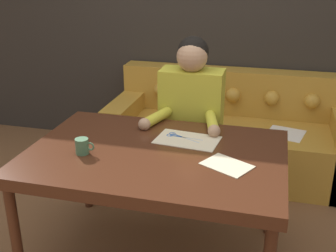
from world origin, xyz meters
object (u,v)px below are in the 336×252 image
Objects in this scene: scissors at (178,136)px; mug at (82,146)px; person at (191,123)px; dining_table at (156,162)px; couch at (229,136)px.

mug is (-0.47, -0.37, 0.04)m from scissors.
person is 11.43× the size of mug.
mug is (-0.46, -0.82, 0.13)m from person.
mug is at bearing -161.15° from dining_table.
person is (-0.21, -0.70, 0.36)m from couch.
mug is (-0.67, -1.52, 0.49)m from couch.
person reaches higher than dining_table.
dining_table is 13.01× the size of mug.
couch is 8.87× the size of scissors.
dining_table is 1.14× the size of person.
dining_table is 6.27× the size of scissors.
couch reaches higher than dining_table.
mug is (-0.39, -0.13, 0.11)m from dining_table.
dining_table is at bearing -108.24° from scissors.
dining_table is at bearing -101.45° from couch.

